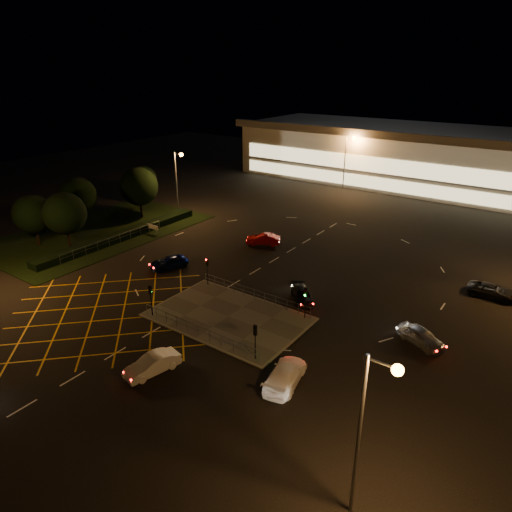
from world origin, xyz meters
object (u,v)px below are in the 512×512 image
Objects in this scene: signal_se at (255,335)px; car_east_grey at (492,291)px; signal_ne at (306,296)px; signal_nw at (207,266)px; signal_sw at (151,294)px; car_left_blue at (168,262)px; car_queue_white at (152,364)px; car_far_dkgrey at (302,295)px; car_right_silver at (421,336)px; car_circ_red at (263,239)px; car_approach_white at (285,375)px.

signal_se is 26.74m from car_east_grey.
signal_nw is at bearing 180.00° from signal_ne.
signal_se is 7.99m from signal_ne.
car_left_blue is at bearing -52.22° from signal_sw.
car_queue_white reaches higher than car_far_dkgrey.
car_right_silver is at bearing 58.37° from car_queue_white.
car_right_silver is at bearing 36.47° from car_circ_red.
signal_sw is 1.00× the size of signal_ne.
car_right_silver is (12.19, -0.90, 0.12)m from car_far_dkgrey.
car_far_dkgrey is at bearing 20.57° from car_circ_red.
signal_sw reaches higher than car_queue_white.
car_right_silver is (10.17, 2.11, -1.62)m from signal_ne.
car_far_dkgrey is at bearing 27.02° from car_left_blue.
signal_sw is 1.00× the size of signal_nw.
car_left_blue is at bearing 113.66° from car_east_grey.
signal_sw is 0.59× the size of car_approach_white.
car_circ_red reaches higher than car_left_blue.
car_circ_red is at bearing 88.97° from car_left_blue.
signal_sw is at bearing 150.33° from car_queue_white.
car_left_blue is 1.06× the size of car_far_dkgrey.
car_approach_white is at bearing -3.91° from car_left_blue.
signal_se is 0.71× the size of car_circ_red.
car_left_blue is at bearing 115.99° from car_right_silver.
signal_se reaches higher than car_left_blue.
signal_sw is 15.62m from car_approach_white.
signal_sw and signal_ne have the same top height.
car_approach_white is at bearing 9.59° from car_circ_red.
car_left_blue is (-18.94, 8.96, -1.73)m from signal_se.
car_east_grey is at bearing 48.12° from signal_ne.
signal_sw is 34.39m from car_east_grey.
car_queue_white is at bearing -111.85° from signal_ne.
signal_ne is 0.66× the size of car_east_grey.
car_circ_red reaches higher than car_east_grey.
car_east_grey is at bearing 30.55° from signal_nw.
car_east_grey is (27.56, 1.50, -0.07)m from car_circ_red.
car_approach_white is (22.44, -10.02, 0.13)m from car_left_blue.
car_left_blue is 35.35m from car_east_grey.
car_circ_red is at bearing 136.10° from signal_ne.
car_east_grey is at bearing -4.91° from car_far_dkgrey.
car_far_dkgrey is 12.22m from car_right_silver.
signal_ne is 20.27m from car_east_grey.
car_approach_white is at bearing 157.69° from car_east_grey.
signal_nw is at bearing 12.21° from car_left_blue.
car_east_grey is 26.08m from car_approach_white.
car_east_grey is at bearing 69.53° from car_queue_white.
signal_sw is 14.41m from signal_ne.
car_approach_white is at bearing -108.13° from car_far_dkgrey.
car_approach_white is (9.07, 4.84, 0.04)m from car_queue_white.
signal_se is 0.69× the size of car_left_blue.
car_far_dkgrey is at bearing 123.90° from signal_ne.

